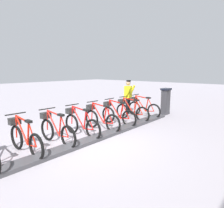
# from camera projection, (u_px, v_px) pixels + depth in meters

# --- Properties ---
(ground_plane) EXTENTS (60.00, 60.00, 0.00)m
(ground_plane) POSITION_uv_depth(u_px,v_px,m) (87.00, 143.00, 5.99)
(ground_plane) COLOR #A69FAA
(dock_rail_base) EXTENTS (0.44, 9.17, 0.10)m
(dock_rail_base) POSITION_uv_depth(u_px,v_px,m) (87.00, 141.00, 5.98)
(dock_rail_base) COLOR #47474C
(dock_rail_base) RESTS_ON ground
(payment_kiosk) EXTENTS (0.36, 0.52, 1.28)m
(payment_kiosk) POSITION_uv_depth(u_px,v_px,m) (166.00, 101.00, 9.74)
(payment_kiosk) COLOR #38383D
(payment_kiosk) RESTS_ON ground
(bike_docked_0) EXTENTS (1.72, 0.54, 1.02)m
(bike_docked_0) POSITION_uv_depth(u_px,v_px,m) (142.00, 108.00, 9.29)
(bike_docked_0) COLOR black
(bike_docked_0) RESTS_ON ground
(bike_docked_1) EXTENTS (1.72, 0.54, 1.02)m
(bike_docked_1) POSITION_uv_depth(u_px,v_px,m) (131.00, 111.00, 8.60)
(bike_docked_1) COLOR black
(bike_docked_1) RESTS_ON ground
(bike_docked_2) EXTENTS (1.72, 0.54, 1.02)m
(bike_docked_2) POSITION_uv_depth(u_px,v_px,m) (117.00, 114.00, 7.90)
(bike_docked_2) COLOR black
(bike_docked_2) RESTS_ON ground
(bike_docked_3) EXTENTS (1.72, 0.54, 1.02)m
(bike_docked_3) POSITION_uv_depth(u_px,v_px,m) (100.00, 118.00, 7.21)
(bike_docked_3) COLOR black
(bike_docked_3) RESTS_ON ground
(bike_docked_4) EXTENTS (1.72, 0.54, 1.02)m
(bike_docked_4) POSITION_uv_depth(u_px,v_px,m) (80.00, 123.00, 6.52)
(bike_docked_4) COLOR black
(bike_docked_4) RESTS_ON ground
(bike_docked_5) EXTENTS (1.72, 0.54, 1.02)m
(bike_docked_5) POSITION_uv_depth(u_px,v_px,m) (56.00, 130.00, 5.83)
(bike_docked_5) COLOR black
(bike_docked_5) RESTS_ON ground
(bike_docked_6) EXTENTS (1.72, 0.54, 1.02)m
(bike_docked_6) POSITION_uv_depth(u_px,v_px,m) (24.00, 138.00, 5.14)
(bike_docked_6) COLOR black
(bike_docked_6) RESTS_ON ground
(worker_near_rack) EXTENTS (0.51, 0.68, 1.66)m
(worker_near_rack) POSITION_uv_depth(u_px,v_px,m) (128.00, 96.00, 9.79)
(worker_near_rack) COLOR white
(worker_near_rack) RESTS_ON ground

